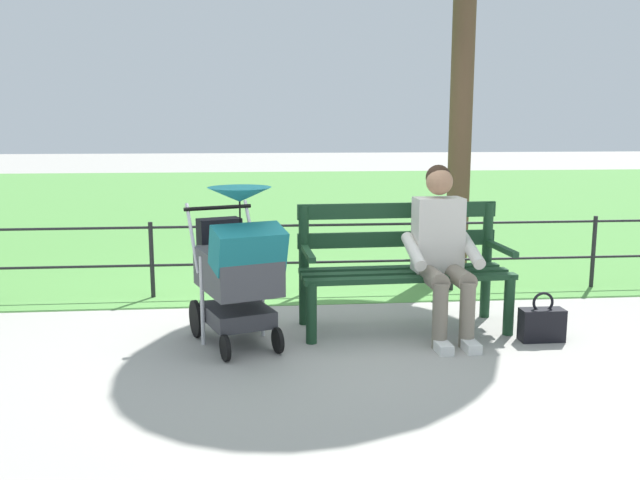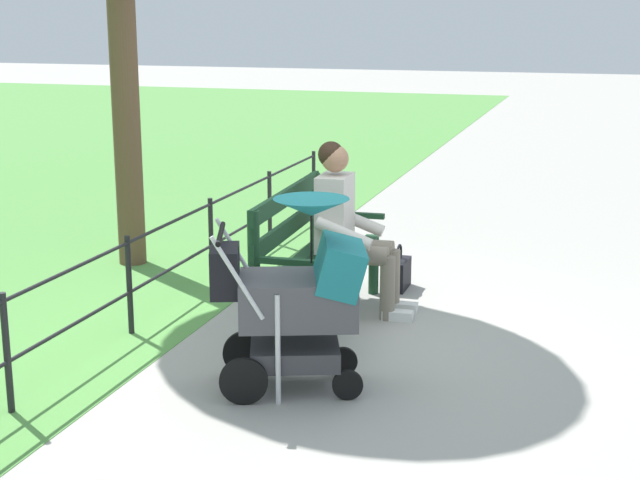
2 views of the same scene
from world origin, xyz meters
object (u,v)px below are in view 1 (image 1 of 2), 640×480
(person_on_bench, at_px, (442,246))
(handbag, at_px, (542,324))
(stroller, at_px, (238,265))
(park_bench, at_px, (402,261))

(person_on_bench, height_order, handbag, person_on_bench)
(handbag, bearing_deg, stroller, -2.78)
(park_bench, relative_size, handbag, 4.38)
(park_bench, height_order, stroller, stroller)
(person_on_bench, bearing_deg, stroller, 4.44)
(stroller, bearing_deg, handbag, 177.22)
(park_bench, height_order, handbag, park_bench)
(person_on_bench, distance_m, stroller, 1.52)
(park_bench, xyz_separation_m, handbag, (-0.95, 0.45, -0.40))
(stroller, distance_m, handbag, 2.27)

